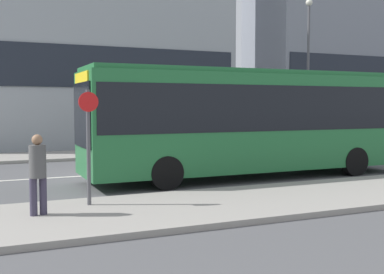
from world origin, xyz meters
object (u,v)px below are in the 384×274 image
at_px(pedestrian_near_stop, 38,170).
at_px(bus_stop_sign, 89,138).
at_px(parked_car_0, 381,137).
at_px(street_lamp, 308,59).
at_px(city_bus, 250,117).

xyz_separation_m(pedestrian_near_stop, bus_stop_sign, (1.16, 0.58, 0.58)).
relative_size(parked_car_0, bus_stop_sign, 1.60).
relative_size(bus_stop_sign, street_lamp, 0.33).
xyz_separation_m(city_bus, parked_car_0, (11.61, 5.79, -1.33)).
distance_m(parked_car_0, pedestrian_near_stop, 20.85).
relative_size(parked_car_0, street_lamp, 0.52).
bearing_deg(city_bus, bus_stop_sign, -158.73).
bearing_deg(bus_stop_sign, street_lamp, 36.93).
bearing_deg(parked_car_0, street_lamp, 151.87).
bearing_deg(bus_stop_sign, parked_car_0, 26.41).
height_order(city_bus, parked_car_0, city_bus).
xyz_separation_m(pedestrian_near_stop, street_lamp, (15.19, 11.13, 3.79)).
bearing_deg(bus_stop_sign, city_bus, 26.18).
height_order(parked_car_0, pedestrian_near_stop, pedestrian_near_stop).
distance_m(parked_car_0, bus_stop_sign, 19.57).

